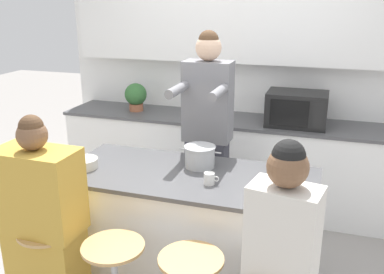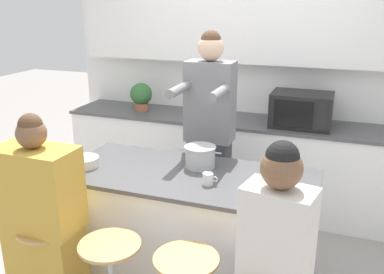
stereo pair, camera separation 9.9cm
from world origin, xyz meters
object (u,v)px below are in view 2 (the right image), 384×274
object	(u,v)px
microwave	(301,110)
potted_plant	(141,95)
person_wrapped_blanket	(43,229)
fruit_bowl	(85,162)
kitchen_island	(188,229)
coffee_cup_near	(208,179)
cooking_pot	(200,156)
person_cooking	(209,142)
bar_stool_leftmost	(51,268)

from	to	relation	value
microwave	potted_plant	distance (m)	1.67
person_wrapped_blanket	fruit_bowl	xyz separation A→B (m)	(-0.02, 0.54, 0.25)
kitchen_island	potted_plant	size ratio (longest dim) A/B	6.09
coffee_cup_near	fruit_bowl	bearing A→B (deg)	-179.79
coffee_cup_near	potted_plant	xyz separation A→B (m)	(-1.24, 1.51, 0.16)
cooking_pot	microwave	bearing A→B (deg)	64.15
person_cooking	microwave	size ratio (longest dim) A/B	3.32
microwave	person_wrapped_blanket	bearing A→B (deg)	-123.81
kitchen_island	bar_stool_leftmost	distance (m)	0.98
person_cooking	coffee_cup_near	bearing A→B (deg)	-73.04
kitchen_island	fruit_bowl	size ratio (longest dim) A/B	8.62
person_wrapped_blanket	cooking_pot	xyz separation A→B (m)	(0.78, 0.83, 0.30)
person_wrapped_blanket	potted_plant	world-z (taller)	person_wrapped_blanket
bar_stool_leftmost	microwave	xyz separation A→B (m)	(1.33, 2.02, 0.71)
cooking_pot	fruit_bowl	xyz separation A→B (m)	(-0.80, -0.28, -0.04)
microwave	cooking_pot	bearing A→B (deg)	-115.85
kitchen_island	cooking_pot	xyz separation A→B (m)	(0.04, 0.16, 0.52)
person_cooking	cooking_pot	bearing A→B (deg)	-81.01
person_cooking	cooking_pot	world-z (taller)	person_cooking
coffee_cup_near	microwave	bearing A→B (deg)	73.81
bar_stool_leftmost	person_wrapped_blanket	size ratio (longest dim) A/B	0.48
bar_stool_leftmost	coffee_cup_near	distance (m)	1.19
kitchen_island	coffee_cup_near	xyz separation A→B (m)	(0.19, -0.12, 0.48)
person_wrapped_blanket	microwave	bearing A→B (deg)	56.96
kitchen_island	microwave	distance (m)	1.62
fruit_bowl	coffee_cup_near	xyz separation A→B (m)	(0.95, 0.00, 0.01)
person_cooking	fruit_bowl	world-z (taller)	person_cooking
cooking_pot	fruit_bowl	world-z (taller)	cooking_pot
cooking_pot	person_wrapped_blanket	bearing A→B (deg)	-133.18
bar_stool_leftmost	person_cooking	size ratio (longest dim) A/B	0.37
bar_stool_leftmost	potted_plant	xyz separation A→B (m)	(-0.34, 2.05, 0.71)
potted_plant	fruit_bowl	bearing A→B (deg)	-79.29
kitchen_island	potted_plant	xyz separation A→B (m)	(-1.05, 1.39, 0.64)
fruit_bowl	person_cooking	bearing A→B (deg)	44.93
person_cooking	microwave	bearing A→B (deg)	48.92
coffee_cup_near	potted_plant	size ratio (longest dim) A/B	0.36
bar_stool_leftmost	person_wrapped_blanket	world-z (taller)	person_wrapped_blanket
person_cooking	cooking_pot	xyz separation A→B (m)	(0.07, -0.44, 0.04)
person_wrapped_blanket	coffee_cup_near	xyz separation A→B (m)	(0.93, 0.55, 0.26)
bar_stool_leftmost	coffee_cup_near	world-z (taller)	coffee_cup_near
person_wrapped_blanket	potted_plant	distance (m)	2.12
bar_stool_leftmost	cooking_pot	size ratio (longest dim) A/B	2.15
person_wrapped_blanket	coffee_cup_near	world-z (taller)	person_wrapped_blanket
person_cooking	kitchen_island	bearing A→B (deg)	-86.72
microwave	potted_plant	world-z (taller)	microwave
person_cooking	coffee_cup_near	world-z (taller)	person_cooking
fruit_bowl	coffee_cup_near	world-z (taller)	coffee_cup_near
kitchen_island	coffee_cup_near	bearing A→B (deg)	-32.78
cooking_pot	coffee_cup_near	xyz separation A→B (m)	(0.15, -0.28, -0.04)
person_cooking	person_wrapped_blanket	distance (m)	1.48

